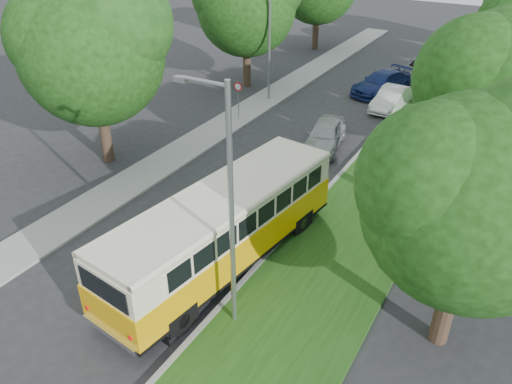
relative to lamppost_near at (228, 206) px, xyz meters
The scene contains 13 objects.
ground 6.56m from the lamppost_near, 149.28° to the left, with size 120.00×120.00×0.00m, color #28282B.
curb 8.66m from the lamppost_near, 94.62° to the left, with size 0.20×70.00×0.15m, color gray.
grass_verge 8.82m from the lamppost_near, 76.91° to the left, with size 4.50×70.00×0.13m, color #1F4512.
sidewalk 12.49m from the lamppost_near, 140.22° to the left, with size 2.20×70.00×0.12m, color gray.
treeline 20.58m from the lamppost_near, 92.96° to the left, with size 24.27×41.91×9.46m.
lamppost_near is the anchor object (origin of this frame).
lamppost_far 20.53m from the lamppost_near, 115.71° to the left, with size 1.71×0.16×7.50m.
warning_sign 17.10m from the lamppost_near, 121.02° to the left, with size 0.56×0.10×2.50m.
vintage_bus 4.05m from the lamppost_near, 127.69° to the left, with size 2.69×10.46×3.11m, color #F8AE07, non-canonical shape.
car_silver 14.29m from the lamppost_near, 100.88° to the left, with size 1.77×4.41×1.50m, color #ACACB1.
car_white 21.41m from the lamppost_near, 93.28° to the left, with size 1.49×4.28×1.41m, color silver.
car_blue 24.16m from the lamppost_near, 96.56° to the left, with size 2.09×5.13×1.49m, color navy.
car_grey 28.68m from the lamppost_near, 92.43° to the left, with size 2.36×5.12×1.42m, color #5B5E63.
Camera 1 is at (10.79, -12.35, 11.77)m, focal length 35.00 mm.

